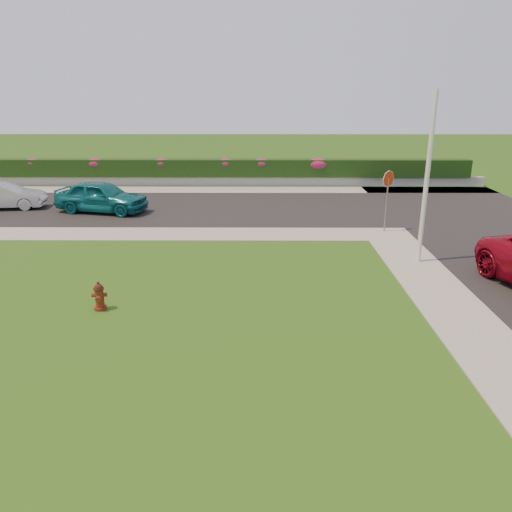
{
  "coord_description": "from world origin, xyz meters",
  "views": [
    {
      "loc": [
        1.43,
        -11.72,
        5.96
      ],
      "look_at": [
        1.35,
        3.4,
        0.9
      ],
      "focal_mm": 35.0,
      "sensor_mm": 36.0,
      "label": 1
    }
  ],
  "objects_px": {
    "sedan_teal": "(101,196)",
    "utility_pole": "(427,180)",
    "sedan_silver": "(5,196)",
    "stop_sign": "(388,186)",
    "fire_hydrant": "(99,296)"
  },
  "relations": [
    {
      "from": "sedan_teal",
      "to": "utility_pole",
      "type": "xyz_separation_m",
      "value": [
        13.74,
        -7.63,
        2.16
      ]
    },
    {
      "from": "sedan_silver",
      "to": "utility_pole",
      "type": "bearing_deg",
      "value": -120.88
    },
    {
      "from": "sedan_teal",
      "to": "sedan_silver",
      "type": "distance_m",
      "value": 5.31
    },
    {
      "from": "sedan_silver",
      "to": "stop_sign",
      "type": "xyz_separation_m",
      "value": [
        18.74,
        -4.28,
        1.33
      ]
    },
    {
      "from": "sedan_silver",
      "to": "fire_hydrant",
      "type": "bearing_deg",
      "value": -152.32
    },
    {
      "from": "sedan_silver",
      "to": "stop_sign",
      "type": "distance_m",
      "value": 19.27
    },
    {
      "from": "sedan_teal",
      "to": "utility_pole",
      "type": "bearing_deg",
      "value": -105.57
    },
    {
      "from": "utility_pole",
      "to": "stop_sign",
      "type": "height_order",
      "value": "utility_pole"
    },
    {
      "from": "sedan_teal",
      "to": "stop_sign",
      "type": "height_order",
      "value": "stop_sign"
    },
    {
      "from": "sedan_teal",
      "to": "sedan_silver",
      "type": "bearing_deg",
      "value": 95.86
    },
    {
      "from": "sedan_teal",
      "to": "sedan_silver",
      "type": "xyz_separation_m",
      "value": [
        -5.27,
        0.7,
        -0.13
      ]
    },
    {
      "from": "fire_hydrant",
      "to": "sedan_silver",
      "type": "bearing_deg",
      "value": 119.29
    },
    {
      "from": "fire_hydrant",
      "to": "utility_pole",
      "type": "distance_m",
      "value": 11.41
    },
    {
      "from": "utility_pole",
      "to": "stop_sign",
      "type": "bearing_deg",
      "value": 93.74
    },
    {
      "from": "fire_hydrant",
      "to": "sedan_silver",
      "type": "height_order",
      "value": "sedan_silver"
    }
  ]
}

